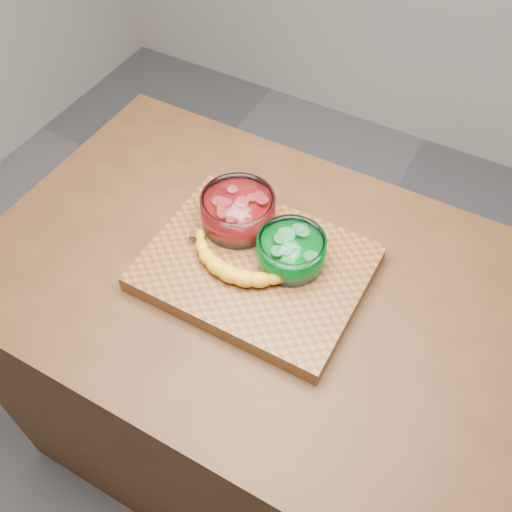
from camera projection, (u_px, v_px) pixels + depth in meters
The scene contains 6 objects.
ground at pixel (256, 434), 1.92m from camera, with size 3.50×3.50×0.00m, color #595A5E.
counter at pixel (256, 372), 1.57m from camera, with size 1.20×0.80×0.90m, color #4B2C16.
cutting_board at pixel (256, 268), 1.20m from camera, with size 0.45×0.35×0.04m, color brown.
bowl_red at pixel (238, 211), 1.23m from camera, with size 0.16×0.16×0.08m.
bowl_green at pixel (291, 251), 1.16m from camera, with size 0.14×0.14×0.07m.
banana at pixel (237, 264), 1.16m from camera, with size 0.27×0.12×0.04m, color orange, non-canonical shape.
Camera 1 is at (0.36, -0.64, 1.87)m, focal length 40.00 mm.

